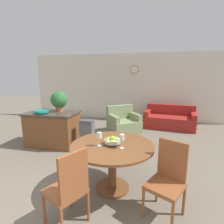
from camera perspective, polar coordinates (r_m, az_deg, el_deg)
The scene contains 13 objects.
wall_back at distance 7.32m, azimuth 4.30°, elevation 8.06°, with size 8.00×0.09×2.70m.
dining_table at distance 2.83m, azimuth 0.10°, elevation -13.78°, with size 1.30×1.30×0.77m.
dining_chair_near_left at distance 2.29m, azimuth -13.89°, elevation -22.50°, with size 0.57×0.57×0.99m.
dining_chair_near_right at distance 2.51m, azimuth 17.81°, elevation -19.39°, with size 0.57×0.57×0.99m.
fruit_bowl at distance 2.74m, azimuth 0.06°, elevation -9.34°, with size 0.25×0.25×0.14m.
wine_glass_left at distance 2.66m, azimuth -4.12°, elevation -7.76°, with size 0.07×0.07×0.21m.
wine_glass_right at distance 2.57m, azimuth 3.27°, elevation -8.46°, with size 0.07×0.07×0.21m.
kitchen_island at distance 4.91m, azimuth -18.73°, elevation -5.12°, with size 1.32×0.82×0.88m.
teal_bowl at distance 4.76m, azimuth -22.05°, elevation 0.21°, with size 0.36×0.36×0.08m.
potted_plant at distance 4.83m, azimuth -16.90°, elevation 3.69°, with size 0.43×0.43×0.53m.
trash_bin at distance 4.47m, azimuth -8.08°, elevation -7.25°, with size 0.33×0.26×0.74m.
couch at distance 6.59m, azimuth 18.23°, elevation -2.39°, with size 1.82×1.17×0.78m.
armchair at distance 5.75m, azimuth 3.72°, elevation -3.69°, with size 1.21×1.19×0.85m.
Camera 1 is at (1.09, -1.43, 1.81)m, focal length 28.00 mm.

